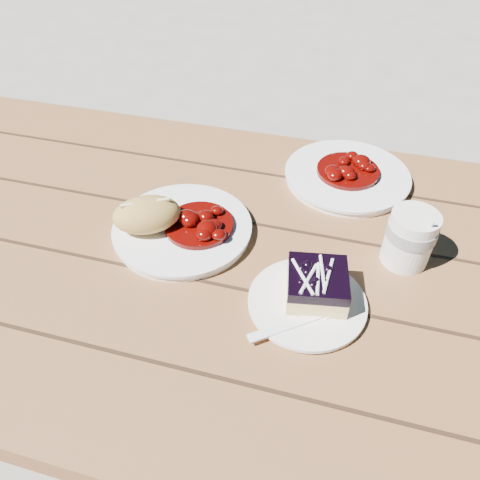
% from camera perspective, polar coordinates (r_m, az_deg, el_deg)
% --- Properties ---
extents(ground, '(60.00, 60.00, 0.00)m').
position_cam_1_polar(ground, '(1.46, -6.55, -21.63)').
color(ground, gray).
rests_on(ground, ground).
extents(picnic_table, '(2.00, 1.55, 0.75)m').
position_cam_1_polar(picnic_table, '(0.97, -9.29, -6.57)').
color(picnic_table, brown).
rests_on(picnic_table, ground).
extents(main_plate, '(0.24, 0.24, 0.02)m').
position_cam_1_polar(main_plate, '(0.85, -7.01, 1.31)').
color(main_plate, white).
rests_on(main_plate, picnic_table).
extents(goulash_stew, '(0.12, 0.12, 0.04)m').
position_cam_1_polar(goulash_stew, '(0.82, -5.10, 2.68)').
color(goulash_stew, '#510502').
rests_on(goulash_stew, main_plate).
extents(bread_roll, '(0.14, 0.13, 0.06)m').
position_cam_1_polar(bread_roll, '(0.83, -11.28, 3.05)').
color(bread_roll, '#B99047').
rests_on(bread_roll, main_plate).
extents(dessert_plate, '(0.18, 0.18, 0.01)m').
position_cam_1_polar(dessert_plate, '(0.73, 8.16, -7.62)').
color(dessert_plate, white).
rests_on(dessert_plate, picnic_table).
extents(blueberry_cake, '(0.10, 0.10, 0.05)m').
position_cam_1_polar(blueberry_cake, '(0.72, 9.36, -5.36)').
color(blueberry_cake, '#EDCD81').
rests_on(blueberry_cake, dessert_plate).
extents(fork_dessert, '(0.14, 0.12, 0.00)m').
position_cam_1_polar(fork_dessert, '(0.70, 5.83, -10.33)').
color(fork_dessert, white).
rests_on(fork_dessert, dessert_plate).
extents(coffee_cup, '(0.08, 0.08, 0.10)m').
position_cam_1_polar(coffee_cup, '(0.81, 19.96, 0.19)').
color(coffee_cup, white).
rests_on(coffee_cup, picnic_table).
extents(second_plate, '(0.25, 0.25, 0.02)m').
position_cam_1_polar(second_plate, '(0.99, 12.89, 7.58)').
color(second_plate, white).
rests_on(second_plate, picnic_table).
extents(second_stew, '(0.13, 0.13, 0.04)m').
position_cam_1_polar(second_stew, '(0.98, 13.15, 8.96)').
color(second_stew, '#510502').
rests_on(second_stew, second_plate).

